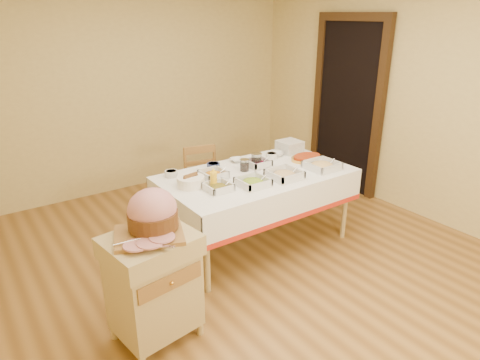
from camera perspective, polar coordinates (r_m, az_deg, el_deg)
name	(u,v)px	position (r m, az deg, el deg)	size (l,w,h in m)	color
room_shell	(251,129)	(3.53, 1.42, 6.77)	(5.00, 5.00, 5.00)	olive
doorway	(348,104)	(5.69, 14.16, 9.84)	(0.09, 1.10, 2.20)	black
dining_table	(256,189)	(4.15, 2.20, -1.17)	(1.82, 1.02, 0.76)	tan
butcher_cart	(153,282)	(3.08, -11.49, -13.19)	(0.64, 0.55, 0.82)	tan
dining_chair	(204,186)	(4.64, -4.81, -0.79)	(0.46, 0.45, 0.86)	olive
ham_on_board	(152,215)	(2.88, -11.64, -4.57)	(0.47, 0.45, 0.31)	olive
serving_dish_a	(218,187)	(3.69, -2.92, -0.95)	(0.22, 0.22, 0.10)	silver
serving_dish_b	(253,182)	(3.78, 1.73, -0.28)	(0.25, 0.25, 0.10)	silver
serving_dish_c	(284,175)	(3.97, 5.94, 0.73)	(0.28, 0.28, 0.11)	silver
serving_dish_d	(322,165)	(4.27, 10.88, 1.92)	(0.29, 0.29, 0.11)	silver
serving_dish_e	(214,174)	(3.97, -3.55, 0.76)	(0.23, 0.22, 0.11)	silver
serving_dish_f	(258,163)	(4.27, 2.39, 2.27)	(0.23, 0.22, 0.10)	silver
small_bowl_left	(171,173)	(4.05, -9.15, 0.89)	(0.12, 0.12, 0.06)	silver
small_bowl_mid	(213,166)	(4.21, -3.57, 1.94)	(0.13, 0.13, 0.05)	navy
small_bowl_right	(272,155)	(4.51, 4.23, 3.28)	(0.12, 0.12, 0.06)	silver
bowl_white_imported	(237,160)	(4.40, -0.39, 2.68)	(0.14, 0.14, 0.04)	silver
bowl_small_imported	(277,154)	(4.60, 4.93, 3.51)	(0.15, 0.15, 0.05)	silver
preserve_jar_left	(244,166)	(4.14, 0.60, 1.93)	(0.09, 0.09, 0.12)	silver
preserve_jar_right	(256,160)	(4.26, 2.21, 2.62)	(0.11, 0.11, 0.13)	silver
mustard_bottle	(214,179)	(3.72, -3.54, 0.10)	(0.06, 0.06, 0.19)	yellow
bread_basket	(191,181)	(3.79, -6.57, -0.19)	(0.25, 0.25, 0.11)	white
plate_stack	(290,146)	(4.73, 6.63, 4.46)	(0.23, 0.23, 0.13)	silver
brass_platter	(307,158)	(4.51, 8.90, 2.94)	(0.37, 0.26, 0.05)	gold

